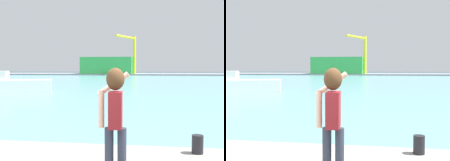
# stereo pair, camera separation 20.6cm
# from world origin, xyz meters

# --- Properties ---
(ground_plane) EXTENTS (220.00, 220.00, 0.00)m
(ground_plane) POSITION_xyz_m (0.00, 50.00, 0.00)
(ground_plane) COLOR #334751
(harbor_water) EXTENTS (140.00, 100.00, 0.02)m
(harbor_water) POSITION_xyz_m (0.00, 52.00, 0.01)
(harbor_water) COLOR #6BA8B2
(harbor_water) RESTS_ON ground_plane
(far_shore_dock) EXTENTS (140.00, 20.00, 0.41)m
(far_shore_dock) POSITION_xyz_m (0.00, 92.00, 0.21)
(far_shore_dock) COLOR gray
(far_shore_dock) RESTS_ON ground_plane
(person_photographer) EXTENTS (0.53, 0.55, 1.74)m
(person_photographer) POSITION_xyz_m (0.70, 0.04, 1.76)
(person_photographer) COLOR #2D3342
(person_photographer) RESTS_ON quay_promenade
(harbor_bollard) EXTENTS (0.23, 0.23, 0.37)m
(harbor_bollard) POSITION_xyz_m (2.20, 1.61, 0.88)
(harbor_bollard) COLOR black
(harbor_bollard) RESTS_ON quay_promenade
(boat_moored) EXTENTS (9.07, 5.18, 2.12)m
(boat_moored) POSITION_xyz_m (-12.39, 19.55, 0.82)
(boat_moored) COLOR white
(boat_moored) RESTS_ON harbor_water
(warehouse_left) EXTENTS (16.84, 13.84, 5.50)m
(warehouse_left) POSITION_xyz_m (-13.09, 89.88, 3.16)
(warehouse_left) COLOR green
(warehouse_left) RESTS_ON far_shore_dock
(port_crane) EXTENTS (5.68, 10.89, 12.39)m
(port_crane) POSITION_xyz_m (-4.78, 85.66, 8.28)
(port_crane) COLOR yellow
(port_crane) RESTS_ON far_shore_dock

